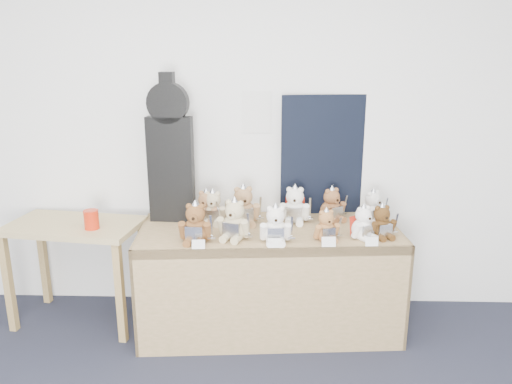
{
  "coord_description": "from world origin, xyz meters",
  "views": [
    {
      "loc": [
        0.35,
        -1.13,
        1.91
      ],
      "look_at": [
        0.25,
        2.01,
        1.03
      ],
      "focal_mm": 35.0,
      "sensor_mm": 36.0,
      "label": 1
    }
  ],
  "objects_px": {
    "guitar_case": "(170,151)",
    "display_table": "(270,254)",
    "teddy_front_left": "(234,221)",
    "teddy_back_end": "(373,208)",
    "side_table": "(75,240)",
    "teddy_back_right": "(332,206)",
    "teddy_front_end": "(382,223)",
    "teddy_back_centre_right": "(295,206)",
    "teddy_front_far_left": "(196,225)",
    "teddy_front_right": "(326,226)",
    "red_cup": "(91,219)",
    "teddy_front_far_right": "(363,224)",
    "teddy_front_centre": "(275,226)",
    "teddy_back_centre_left": "(243,207)",
    "teddy_back_far_left": "(206,208)",
    "teddy_back_left": "(213,209)"
  },
  "relations": [
    {
      "from": "guitar_case",
      "to": "teddy_back_centre_left",
      "type": "height_order",
      "value": "guitar_case"
    },
    {
      "from": "side_table",
      "to": "teddy_front_left",
      "type": "distance_m",
      "value": 1.19
    },
    {
      "from": "side_table",
      "to": "teddy_back_right",
      "type": "height_order",
      "value": "teddy_back_right"
    },
    {
      "from": "teddy_front_end",
      "to": "teddy_back_centre_left",
      "type": "xyz_separation_m",
      "value": [
        -0.91,
        0.24,
        0.02
      ]
    },
    {
      "from": "teddy_front_right",
      "to": "teddy_front_far_right",
      "type": "distance_m",
      "value": 0.25
    },
    {
      "from": "guitar_case",
      "to": "teddy_front_left",
      "type": "height_order",
      "value": "guitar_case"
    },
    {
      "from": "teddy_front_far_right",
      "to": "teddy_front_left",
      "type": "bearing_deg",
      "value": 149.84
    },
    {
      "from": "red_cup",
      "to": "teddy_back_centre_left",
      "type": "xyz_separation_m",
      "value": [
        1.02,
        0.17,
        0.04
      ]
    },
    {
      "from": "display_table",
      "to": "teddy_front_centre",
      "type": "relative_size",
      "value": 6.63
    },
    {
      "from": "display_table",
      "to": "teddy_back_right",
      "type": "bearing_deg",
      "value": 26.53
    },
    {
      "from": "teddy_front_far_right",
      "to": "teddy_back_end",
      "type": "distance_m",
      "value": 0.34
    },
    {
      "from": "guitar_case",
      "to": "red_cup",
      "type": "height_order",
      "value": "guitar_case"
    },
    {
      "from": "guitar_case",
      "to": "teddy_front_far_left",
      "type": "height_order",
      "value": "guitar_case"
    },
    {
      "from": "teddy_front_end",
      "to": "teddy_back_far_left",
      "type": "height_order",
      "value": "teddy_back_far_left"
    },
    {
      "from": "guitar_case",
      "to": "display_table",
      "type": "bearing_deg",
      "value": -14.89
    },
    {
      "from": "red_cup",
      "to": "teddy_back_end",
      "type": "distance_m",
      "value": 1.95
    },
    {
      "from": "teddy_front_left",
      "to": "teddy_back_end",
      "type": "relative_size",
      "value": 1.12
    },
    {
      "from": "teddy_front_left",
      "to": "teddy_back_centre_left",
      "type": "relative_size",
      "value": 0.96
    },
    {
      "from": "teddy_front_far_left",
      "to": "teddy_back_far_left",
      "type": "relative_size",
      "value": 1.09
    },
    {
      "from": "teddy_front_left",
      "to": "teddy_back_end",
      "type": "xyz_separation_m",
      "value": [
        0.96,
        0.35,
        -0.01
      ]
    },
    {
      "from": "teddy_front_right",
      "to": "teddy_front_far_right",
      "type": "bearing_deg",
      "value": -7.19
    },
    {
      "from": "guitar_case",
      "to": "teddy_front_right",
      "type": "relative_size",
      "value": 4.52
    },
    {
      "from": "teddy_front_far_right",
      "to": "teddy_back_right",
      "type": "bearing_deg",
      "value": 82.25
    },
    {
      "from": "guitar_case",
      "to": "teddy_back_left",
      "type": "bearing_deg",
      "value": -8.19
    },
    {
      "from": "teddy_back_far_left",
      "to": "teddy_back_right",
      "type": "bearing_deg",
      "value": 20.12
    },
    {
      "from": "teddy_back_end",
      "to": "teddy_front_centre",
      "type": "bearing_deg",
      "value": 175.24
    },
    {
      "from": "teddy_back_left",
      "to": "side_table",
      "type": "bearing_deg",
      "value": -174.16
    },
    {
      "from": "teddy_front_centre",
      "to": "teddy_back_centre_left",
      "type": "xyz_separation_m",
      "value": [
        -0.22,
        0.35,
        0.01
      ]
    },
    {
      "from": "teddy_front_right",
      "to": "teddy_front_end",
      "type": "bearing_deg",
      "value": -6.87
    },
    {
      "from": "display_table",
      "to": "red_cup",
      "type": "height_order",
      "value": "red_cup"
    },
    {
      "from": "teddy_front_far_left",
      "to": "teddy_front_right",
      "type": "distance_m",
      "value": 0.83
    },
    {
      "from": "teddy_front_far_left",
      "to": "teddy_front_end",
      "type": "height_order",
      "value": "teddy_front_far_left"
    },
    {
      "from": "guitar_case",
      "to": "teddy_back_end",
      "type": "xyz_separation_m",
      "value": [
        1.43,
        -0.0,
        -0.4
      ]
    },
    {
      "from": "teddy_front_left",
      "to": "teddy_front_far_right",
      "type": "bearing_deg",
      "value": 19.38
    },
    {
      "from": "teddy_front_left",
      "to": "teddy_back_far_left",
      "type": "relative_size",
      "value": 1.12
    },
    {
      "from": "display_table",
      "to": "guitar_case",
      "type": "bearing_deg",
      "value": 157.54
    },
    {
      "from": "red_cup",
      "to": "teddy_back_far_left",
      "type": "bearing_deg",
      "value": 14.15
    },
    {
      "from": "red_cup",
      "to": "teddy_back_right",
      "type": "relative_size",
      "value": 0.48
    },
    {
      "from": "teddy_front_far_left",
      "to": "teddy_back_far_left",
      "type": "bearing_deg",
      "value": 90.5
    },
    {
      "from": "teddy_front_end",
      "to": "teddy_back_centre_right",
      "type": "relative_size",
      "value": 0.84
    },
    {
      "from": "teddy_front_centre",
      "to": "teddy_back_centre_right",
      "type": "bearing_deg",
      "value": 69.01
    },
    {
      "from": "teddy_front_far_right",
      "to": "teddy_back_end",
      "type": "height_order",
      "value": "teddy_back_end"
    },
    {
      "from": "display_table",
      "to": "teddy_front_right",
      "type": "xyz_separation_m",
      "value": [
        0.36,
        -0.13,
        0.25
      ]
    },
    {
      "from": "teddy_front_far_left",
      "to": "teddy_front_right",
      "type": "bearing_deg",
      "value": 7.55
    },
    {
      "from": "red_cup",
      "to": "teddy_back_far_left",
      "type": "relative_size",
      "value": 0.49
    },
    {
      "from": "guitar_case",
      "to": "teddy_front_left",
      "type": "distance_m",
      "value": 0.71
    },
    {
      "from": "display_table",
      "to": "teddy_front_centre",
      "type": "xyz_separation_m",
      "value": [
        0.03,
        -0.18,
        0.27
      ]
    },
    {
      "from": "teddy_front_far_right",
      "to": "teddy_front_end",
      "type": "xyz_separation_m",
      "value": [
        0.12,
        0.02,
        0.0
      ]
    },
    {
      "from": "teddy_front_right",
      "to": "teddy_back_right",
      "type": "bearing_deg",
      "value": 62.18
    },
    {
      "from": "teddy_front_left",
      "to": "teddy_back_far_left",
      "type": "height_order",
      "value": "teddy_front_left"
    }
  ]
}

